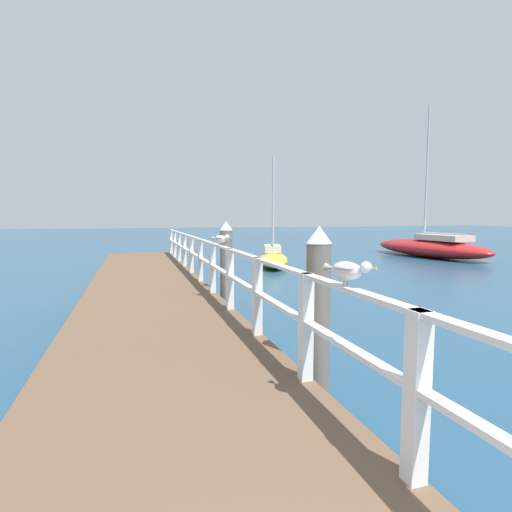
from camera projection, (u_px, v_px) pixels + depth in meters
name	position (u px, v px, depth m)	size (l,w,h in m)	color
pier_deck	(150.00, 300.00, 9.13)	(2.77, 19.60, 0.50)	brown
pier_railing	(206.00, 258.00, 9.43)	(0.12, 18.12, 1.09)	white
dock_piling_near	(318.00, 314.00, 4.59)	(0.29, 0.29, 2.05)	#6B6056
dock_piling_far	(226.00, 266.00, 9.07)	(0.29, 0.29, 2.05)	#6B6056
seagull_foreground	(348.00, 270.00, 3.18)	(0.25, 0.45, 0.21)	white
seagull_background	(221.00, 239.00, 7.77)	(0.32, 0.41, 0.21)	white
boat_2	(430.00, 247.00, 21.44)	(2.76, 7.84, 8.04)	red
boat_3	(273.00, 258.00, 17.59)	(2.50, 4.62, 4.69)	gold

